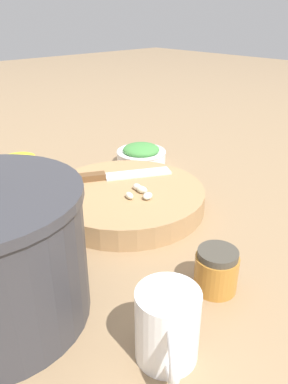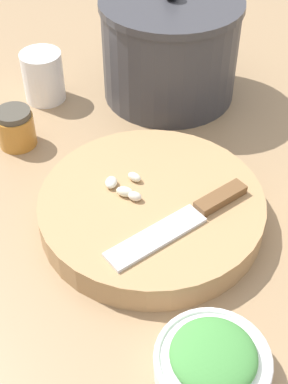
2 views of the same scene
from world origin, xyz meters
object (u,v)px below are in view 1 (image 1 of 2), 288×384
object	(u,v)px
coffee_mug	(168,327)
honey_jar	(216,270)
garlic_cloves	(140,192)
spice_jar	(21,173)
herb_bowl	(141,155)
cutting_board	(126,198)
chef_knife	(113,175)

from	to	relation	value
coffee_mug	honey_jar	distance (m)	0.14
garlic_cloves	spice_jar	xyz separation A→B (m)	(0.26, 0.11, -0.01)
garlic_cloves	herb_bowl	bearing A→B (deg)	-42.96
herb_bowl	spice_jar	size ratio (longest dim) A/B	1.69
cutting_board	chef_knife	size ratio (longest dim) A/B	1.49
chef_knife	herb_bowl	bearing A→B (deg)	147.21
chef_knife	garlic_cloves	size ratio (longest dim) A/B	3.41
honey_jar	garlic_cloves	bearing A→B (deg)	-15.92
chef_knife	herb_bowl	distance (m)	0.19
chef_knife	spice_jar	distance (m)	0.20
cutting_board	herb_bowl	xyz separation A→B (m)	(0.15, -0.18, 0.00)
coffee_mug	garlic_cloves	bearing A→B (deg)	-37.05
garlic_cloves	herb_bowl	world-z (taller)	garlic_cloves
herb_bowl	honey_jar	xyz separation A→B (m)	(-0.42, 0.25, 0.01)
chef_knife	herb_bowl	xyz separation A→B (m)	(0.10, -0.17, -0.02)
spice_jar	coffee_mug	xyz separation A→B (m)	(-0.52, 0.09, 0.01)
coffee_mug	honey_jar	size ratio (longest dim) A/B	1.48
chef_knife	honey_jar	distance (m)	0.34
cutting_board	garlic_cloves	xyz separation A→B (m)	(-0.04, -0.00, 0.03)
garlic_cloves	spice_jar	bearing A→B (deg)	23.88
spice_jar	garlic_cloves	bearing A→B (deg)	-156.12
herb_bowl	honey_jar	size ratio (longest dim) A/B	1.99
cutting_board	honey_jar	world-z (taller)	honey_jar
spice_jar	honey_jar	xyz separation A→B (m)	(-0.49, -0.05, -0.01)
chef_knife	herb_bowl	world-z (taller)	chef_knife
cutting_board	chef_knife	bearing A→B (deg)	-15.05
herb_bowl	chef_knife	bearing A→B (deg)	119.82
chef_knife	honey_jar	size ratio (longest dim) A/B	3.27
chef_knife	coffee_mug	bearing A→B (deg)	-3.11
spice_jar	herb_bowl	bearing A→B (deg)	-102.25
chef_knife	garlic_cloves	world-z (taller)	same
spice_jar	coffee_mug	bearing A→B (deg)	170.70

